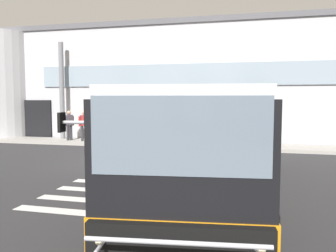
% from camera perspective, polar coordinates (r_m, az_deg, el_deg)
% --- Properties ---
extents(ground_plane, '(80.00, 90.00, 0.02)m').
position_cam_1_polar(ground_plane, '(13.93, -7.72, -5.88)').
color(ground_plane, '#2B2B2D').
rests_on(ground_plane, ground).
extents(bay_paint_stripes, '(4.40, 3.96, 0.01)m').
position_cam_1_polar(bay_paint_stripes, '(9.40, -5.71, -10.90)').
color(bay_paint_stripes, silver).
rests_on(bay_paint_stripes, ground).
extents(terminal_building, '(24.34, 13.80, 6.88)m').
position_cam_1_polar(terminal_building, '(25.06, 0.56, 6.71)').
color(terminal_building, '#B7B7BC').
rests_on(terminal_building, ground).
extents(boarding_curb, '(26.54, 2.00, 0.15)m').
position_cam_1_polar(boarding_curb, '(18.41, -2.23, -3.01)').
color(boarding_curb, '#9E9B93').
rests_on(boarding_curb, ground).
extents(entry_support_column, '(0.28, 0.28, 5.59)m').
position_cam_1_polar(entry_support_column, '(21.13, -17.13, 5.57)').
color(entry_support_column, slate).
rests_on(entry_support_column, boarding_curb).
extents(bus_main_foreground, '(4.04, 12.60, 2.70)m').
position_cam_1_polar(bus_main_foreground, '(10.40, 4.65, -1.91)').
color(bus_main_foreground, black).
rests_on(bus_main_foreground, ground).
extents(passenger_near_column, '(0.49, 0.52, 1.68)m').
position_cam_1_polar(passenger_near_column, '(20.24, -16.03, 0.46)').
color(passenger_near_column, '#2D2D33').
rests_on(passenger_near_column, boarding_curb).
extents(passenger_by_doorway, '(0.46, 0.42, 1.68)m').
position_cam_1_polar(passenger_by_doorway, '(19.69, -13.72, 0.29)').
color(passenger_by_doorway, '#2D2D33').
rests_on(passenger_by_doorway, boarding_curb).
extents(safety_bollard_yellow, '(0.18, 0.18, 0.90)m').
position_cam_1_polar(safety_bollard_yellow, '(16.82, 1.82, -2.45)').
color(safety_bollard_yellow, yellow).
rests_on(safety_bollard_yellow, ground).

